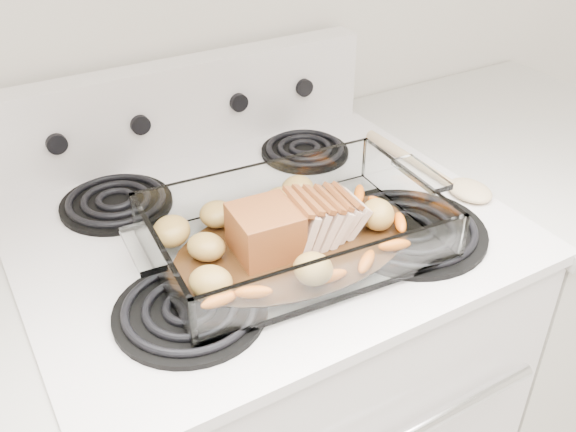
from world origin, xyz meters
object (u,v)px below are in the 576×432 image
electric_range (263,402)px  pork_roast (287,227)px  counter_right (496,300)px  baking_dish (295,237)px

electric_range → pork_roast: electric_range is taller
counter_right → pork_roast: pork_roast is taller
baking_dish → counter_right: bearing=13.8°
baking_dish → pork_roast: (-0.01, -0.00, 0.02)m
electric_range → counter_right: 0.67m
electric_range → counter_right: (0.66, -0.00, -0.02)m
electric_range → pork_roast: (-0.01, -0.11, 0.51)m
baking_dish → electric_range: bearing=96.3°
counter_right → pork_roast: (-0.67, -0.11, 0.52)m
counter_right → baking_dish: size_ratio=2.20×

